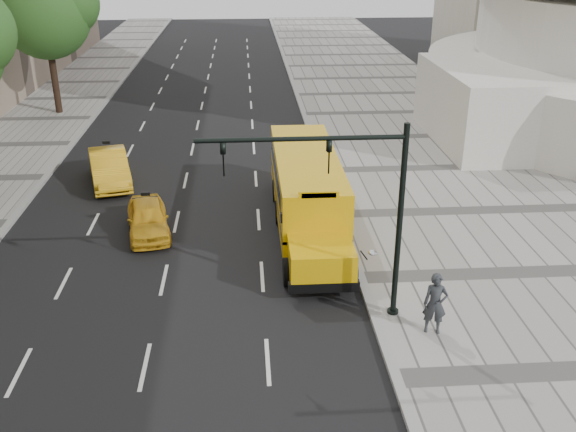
{
  "coord_description": "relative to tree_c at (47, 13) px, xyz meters",
  "views": [
    {
      "loc": [
        2.05,
        -25.17,
        11.32
      ],
      "look_at": [
        3.5,
        -4.0,
        1.9
      ],
      "focal_mm": 40.0,
      "sensor_mm": 36.0,
      "label": 1
    }
  ],
  "objects": [
    {
      "name": "taxi_near",
      "position": [
        8.38,
        -19.43,
        -5.92
      ],
      "size": [
        2.31,
        4.22,
        1.36
      ],
      "primitive_type": "imported",
      "rotation": [
        0.0,
        0.0,
        0.19
      ],
      "color": "gold",
      "rests_on": "ground"
    },
    {
      "name": "taxi_far",
      "position": [
        5.76,
        -13.48,
        -5.79
      ],
      "size": [
        2.94,
        5.2,
        1.62
      ],
      "primitive_type": "imported",
      "rotation": [
        0.0,
        0.0,
        0.26
      ],
      "color": "gold",
      "rests_on": "ground"
    },
    {
      "name": "curb_museum",
      "position": [
        16.39,
        -18.34,
        -6.52
      ],
      "size": [
        0.3,
        140.0,
        0.15
      ],
      "primitive_type": "cube",
      "color": "gray",
      "rests_on": "ground"
    },
    {
      "name": "pedestrian",
      "position": [
        17.97,
        -27.37,
        -5.47
      ],
      "size": [
        0.8,
        0.62,
        1.96
      ],
      "primitive_type": "imported",
      "rotation": [
        0.0,
        0.0,
        -0.22
      ],
      "color": "#292C30",
      "rests_on": "sidewalk_museum"
    },
    {
      "name": "tree_c",
      "position": [
        0.0,
        0.0,
        0.0
      ],
      "size": [
        6.45,
        5.73,
        9.42
      ],
      "color": "black",
      "rests_on": "ground"
    },
    {
      "name": "school_bus",
      "position": [
        14.89,
        -19.08,
        -4.83
      ],
      "size": [
        2.96,
        11.56,
        3.19
      ],
      "color": "#DDA407",
      "rests_on": "ground"
    },
    {
      "name": "traffic_signal",
      "position": [
        15.58,
        -26.25,
        -2.51
      ],
      "size": [
        6.18,
        0.36,
        6.4
      ],
      "color": "black",
      "rests_on": "ground"
    },
    {
      "name": "ground",
      "position": [
        10.39,
        -18.34,
        -6.6
      ],
      "size": [
        140.0,
        140.0,
        0.0
      ],
      "primitive_type": "plane",
      "color": "black",
      "rests_on": "ground"
    },
    {
      "name": "curb_far",
      "position": [
        2.39,
        -18.34,
        -6.52
      ],
      "size": [
        0.3,
        140.0,
        0.15
      ],
      "primitive_type": "cube",
      "color": "gray",
      "rests_on": "ground"
    },
    {
      "name": "sidewalk_museum",
      "position": [
        22.39,
        -18.34,
        -6.52
      ],
      "size": [
        12.0,
        140.0,
        0.15
      ],
      "primitive_type": "cube",
      "color": "gray",
      "rests_on": "ground"
    }
  ]
}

